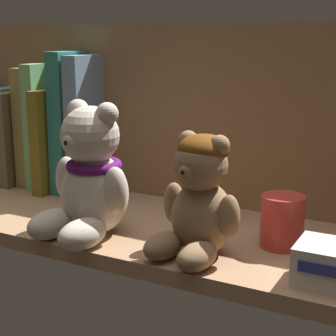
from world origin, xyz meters
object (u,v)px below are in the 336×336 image
at_px(teddy_bear_smaller, 199,199).
at_px(book_1, 10,134).
at_px(pillar_candle, 282,221).
at_px(book_6, 75,122).
at_px(book_7, 90,125).
at_px(book_4, 50,125).
at_px(teddy_bear_larger, 89,179).
at_px(book_5, 63,138).
at_px(book_2, 24,136).
at_px(book_3, 37,126).

bearing_deg(teddy_bear_smaller, book_1, 159.86).
bearing_deg(book_1, pillar_candle, -9.99).
height_order(book_6, pillar_candle, book_6).
bearing_deg(teddy_bear_smaller, book_7, 148.76).
distance_m(book_4, teddy_bear_larger, 0.26).
bearing_deg(teddy_bear_larger, teddy_bear_smaller, 1.21).
xyz_separation_m(book_5, pillar_candle, (0.40, -0.09, -0.05)).
height_order(book_1, pillar_candle, book_1).
height_order(book_4, book_6, book_6).
xyz_separation_m(teddy_bear_smaller, pillar_candle, (0.08, 0.07, -0.04)).
height_order(book_4, teddy_bear_smaller, book_4).
distance_m(book_5, book_6, 0.04).
xyz_separation_m(book_1, pillar_candle, (0.52, -0.09, -0.05)).
height_order(book_6, teddy_bear_smaller, book_6).
bearing_deg(book_4, book_7, 0.00).
xyz_separation_m(book_6, pillar_candle, (0.38, -0.09, -0.08)).
height_order(book_7, teddy_bear_smaller, book_7).
height_order(book_2, teddy_bear_smaller, book_2).
xyz_separation_m(book_6, book_7, (0.03, 0.00, -0.00)).
distance_m(book_2, book_7, 0.15).
xyz_separation_m(book_1, teddy_bear_smaller, (0.45, -0.16, -0.01)).
distance_m(book_4, book_5, 0.03).
distance_m(book_1, pillar_candle, 0.53).
relative_size(book_1, pillar_candle, 2.52).
xyz_separation_m(book_3, book_7, (0.11, 0.00, 0.01)).
xyz_separation_m(book_1, book_6, (0.15, 0.00, 0.03)).
bearing_deg(book_7, book_5, 180.00).
bearing_deg(book_4, teddy_bear_larger, -39.66).
bearing_deg(teddy_bear_larger, pillar_candle, 17.92).
relative_size(book_5, teddy_bear_larger, 0.97).
relative_size(book_2, book_3, 0.79).
distance_m(teddy_bear_larger, pillar_candle, 0.24).
bearing_deg(teddy_bear_larger, book_2, 147.40).
relative_size(teddy_bear_larger, teddy_bear_smaller, 1.19).
distance_m(book_6, book_7, 0.03).
xyz_separation_m(teddy_bear_larger, pillar_candle, (0.23, 0.07, -0.04)).
relative_size(book_7, teddy_bear_smaller, 1.53).
height_order(teddy_bear_smaller, pillar_candle, teddy_bear_smaller).
distance_m(book_2, teddy_bear_smaller, 0.44).
relative_size(book_1, book_7, 0.73).
distance_m(book_4, book_6, 0.05).
bearing_deg(pillar_candle, book_1, 170.01).
bearing_deg(book_3, book_2, 180.00).
relative_size(book_3, teddy_bear_smaller, 1.38).
height_order(book_5, teddy_bear_smaller, book_5).
bearing_deg(book_5, book_7, 0.00).
xyz_separation_m(book_6, teddy_bear_larger, (0.15, -0.17, -0.04)).
distance_m(book_2, pillar_candle, 0.50).
distance_m(book_2, book_6, 0.12).
xyz_separation_m(book_2, teddy_bear_larger, (0.26, -0.17, -0.01)).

